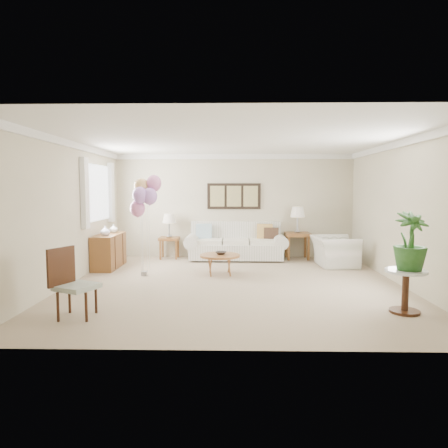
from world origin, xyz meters
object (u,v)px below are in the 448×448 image
(armchair, at_px, (334,251))
(accent_chair, at_px, (72,281))
(coffee_table, at_px, (220,256))
(sofa, at_px, (236,245))
(balloon_cluster, at_px, (145,195))

(armchair, distance_m, accent_chair, 5.80)
(coffee_table, height_order, armchair, armchair)
(sofa, bearing_deg, armchair, -20.72)
(balloon_cluster, bearing_deg, sofa, 46.71)
(sofa, height_order, coffee_table, sofa)
(coffee_table, height_order, accent_chair, accent_chair)
(accent_chair, relative_size, balloon_cluster, 0.47)
(armchair, bearing_deg, balloon_cluster, 102.54)
(sofa, relative_size, coffee_table, 3.05)
(sofa, distance_m, balloon_cluster, 2.94)
(coffee_table, xyz_separation_m, accent_chair, (-1.91, -2.74, 0.12))
(sofa, height_order, accent_chair, accent_chair)
(sofa, relative_size, armchair, 2.41)
(sofa, bearing_deg, balloon_cluster, -133.29)
(coffee_table, xyz_separation_m, balloon_cluster, (-1.48, -0.13, 1.24))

